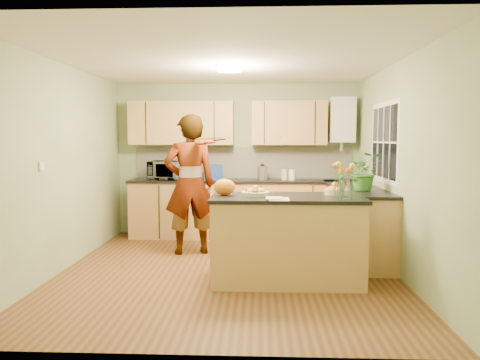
{
  "coord_description": "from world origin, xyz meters",
  "views": [
    {
      "loc": [
        0.39,
        -5.56,
        1.59
      ],
      "look_at": [
        0.12,
        0.5,
        1.06
      ],
      "focal_mm": 35.0,
      "sensor_mm": 36.0,
      "label": 1
    }
  ],
  "objects": [
    {
      "name": "floor",
      "position": [
        0.0,
        0.0,
        0.0
      ],
      "size": [
        4.5,
        4.5,
        0.0
      ],
      "primitive_type": "plane",
      "color": "#552F18",
      "rests_on": "ground"
    },
    {
      "name": "ceiling",
      "position": [
        0.0,
        0.0,
        2.5
      ],
      "size": [
        4.0,
        4.5,
        0.02
      ],
      "primitive_type": "cube",
      "color": "white",
      "rests_on": "wall_back"
    },
    {
      "name": "wall_back",
      "position": [
        0.0,
        2.25,
        1.25
      ],
      "size": [
        4.0,
        0.02,
        2.5
      ],
      "primitive_type": "cube",
      "color": "gray",
      "rests_on": "floor"
    },
    {
      "name": "wall_front",
      "position": [
        0.0,
        -2.25,
        1.25
      ],
      "size": [
        4.0,
        0.02,
        2.5
      ],
      "primitive_type": "cube",
      "color": "gray",
      "rests_on": "floor"
    },
    {
      "name": "wall_left",
      "position": [
        -2.0,
        0.0,
        1.25
      ],
      "size": [
        0.02,
        4.5,
        2.5
      ],
      "primitive_type": "cube",
      "color": "gray",
      "rests_on": "floor"
    },
    {
      "name": "wall_right",
      "position": [
        2.0,
        0.0,
        1.25
      ],
      "size": [
        0.02,
        4.5,
        2.5
      ],
      "primitive_type": "cube",
      "color": "gray",
      "rests_on": "floor"
    },
    {
      "name": "back_counter",
      "position": [
        0.1,
        1.95,
        0.47
      ],
      "size": [
        3.64,
        0.62,
        0.94
      ],
      "color": "#B58148",
      "rests_on": "floor"
    },
    {
      "name": "right_counter",
      "position": [
        1.7,
        0.85,
        0.47
      ],
      "size": [
        0.62,
        2.24,
        0.94
      ],
      "color": "#B58148",
      "rests_on": "floor"
    },
    {
      "name": "splashback",
      "position": [
        0.1,
        2.23,
        1.2
      ],
      "size": [
        3.6,
        0.02,
        0.52
      ],
      "primitive_type": "cube",
      "color": "white",
      "rests_on": "back_counter"
    },
    {
      "name": "upper_cabinets",
      "position": [
        -0.18,
        2.08,
        1.85
      ],
      "size": [
        3.2,
        0.34,
        0.7
      ],
      "color": "#B58148",
      "rests_on": "wall_back"
    },
    {
      "name": "boiler",
      "position": [
        1.7,
        2.09,
        1.9
      ],
      "size": [
        0.4,
        0.3,
        0.86
      ],
      "color": "white",
      "rests_on": "wall_back"
    },
    {
      "name": "window_right",
      "position": [
        1.99,
        0.6,
        1.55
      ],
      "size": [
        0.01,
        1.3,
        1.05
      ],
      "color": "white",
      "rests_on": "wall_right"
    },
    {
      "name": "light_switch",
      "position": [
        -1.99,
        -0.6,
        1.3
      ],
      "size": [
        0.02,
        0.09,
        0.09
      ],
      "primitive_type": "cube",
      "color": "white",
      "rests_on": "wall_left"
    },
    {
      "name": "ceiling_lamp",
      "position": [
        0.0,
        0.3,
        2.46
      ],
      "size": [
        0.3,
        0.3,
        0.07
      ],
      "color": "#FFEABF",
      "rests_on": "ceiling"
    },
    {
      "name": "peninsula_island",
      "position": [
        0.69,
        -0.39,
        0.48
      ],
      "size": [
        1.68,
        0.86,
        0.96
      ],
      "color": "#B58148",
      "rests_on": "floor"
    },
    {
      "name": "fruit_dish",
      "position": [
        0.34,
        -0.39,
        1.01
      ],
      "size": [
        0.32,
        0.32,
        0.11
      ],
      "color": "beige",
      "rests_on": "peninsula_island"
    },
    {
      "name": "orange_bowl",
      "position": [
        1.24,
        -0.24,
        1.02
      ],
      "size": [
        0.23,
        0.23,
        0.13
      ],
      "color": "beige",
      "rests_on": "peninsula_island"
    },
    {
      "name": "flower_vase",
      "position": [
        1.29,
        -0.57,
        1.27
      ],
      "size": [
        0.25,
        0.25,
        0.46
      ],
      "rotation": [
        0.0,
        0.0,
        0.3
      ],
      "color": "silver",
      "rests_on": "peninsula_island"
    },
    {
      "name": "orange_bag",
      "position": [
        -0.01,
        -0.34,
        1.05
      ],
      "size": [
        0.3,
        0.28,
        0.18
      ],
      "primitive_type": "ellipsoid",
      "rotation": [
        0.0,
        0.0,
        0.35
      ],
      "color": "orange",
      "rests_on": "peninsula_island"
    },
    {
      "name": "papers",
      "position": [
        0.59,
        -0.69,
        0.97
      ],
      "size": [
        0.21,
        0.29,
        0.01
      ],
      "primitive_type": "cube",
      "color": "silver",
      "rests_on": "peninsula_island"
    },
    {
      "name": "violinist",
      "position": [
        -0.59,
        0.83,
        0.97
      ],
      "size": [
        0.81,
        0.64,
        1.93
      ],
      "primitive_type": "imported",
      "rotation": [
        0.0,
        0.0,
        3.42
      ],
      "color": "tan",
      "rests_on": "floor"
    },
    {
      "name": "violin",
      "position": [
        -0.39,
        0.61,
        1.55
      ],
      "size": [
        0.57,
        0.49,
        0.14
      ],
      "primitive_type": null,
      "rotation": [
        0.17,
        0.0,
        -0.61
      ],
      "color": "#571105",
      "rests_on": "violinist"
    },
    {
      "name": "microwave",
      "position": [
        -1.12,
        1.92,
        1.09
      ],
      "size": [
        0.63,
        0.52,
        0.3
      ],
      "primitive_type": "imported",
      "rotation": [
        0.0,
        0.0,
        -0.32
      ],
      "color": "white",
      "rests_on": "back_counter"
    },
    {
      "name": "blue_box",
      "position": [
        -0.38,
        1.94,
        1.06
      ],
      "size": [
        0.33,
        0.26,
        0.24
      ],
      "primitive_type": "cube",
      "rotation": [
        0.0,
        0.0,
        0.16
      ],
      "color": "navy",
      "rests_on": "back_counter"
    },
    {
      "name": "kettle",
      "position": [
        0.42,
        1.95,
        1.06
      ],
      "size": [
        0.16,
        0.16,
        0.3
      ],
      "rotation": [
        0.0,
        0.0,
        0.03
      ],
      "color": "#B2B2B7",
      "rests_on": "back_counter"
    },
    {
      "name": "jar_cream",
      "position": [
        0.78,
        1.97,
        1.02
      ],
      "size": [
        0.13,
        0.13,
        0.16
      ],
      "primitive_type": "cylinder",
      "rotation": [
        0.0,
        0.0,
        -0.29
      ],
      "color": "beige",
      "rests_on": "back_counter"
    },
    {
      "name": "jar_white",
      "position": [
        0.9,
        1.89,
        1.02
      ],
      "size": [
        0.11,
        0.11,
        0.17
      ],
      "primitive_type": "cylinder",
      "rotation": [
        0.0,
        0.0,
        0.0
      ],
      "color": "white",
      "rests_on": "back_counter"
    },
    {
      "name": "potted_plant",
      "position": [
        1.7,
        0.37,
        1.18
      ],
      "size": [
        0.44,
        0.38,
        0.49
      ],
      "primitive_type": "imported",
      "rotation": [
        0.0,
        0.0,
        -0.01
      ],
      "color": "#357828",
      "rests_on": "right_counter"
    }
  ]
}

